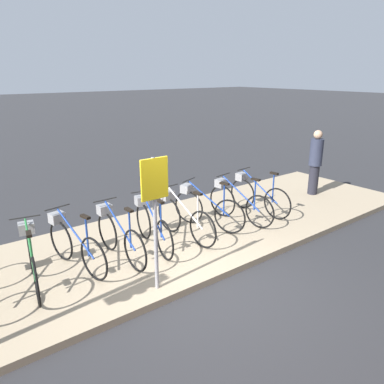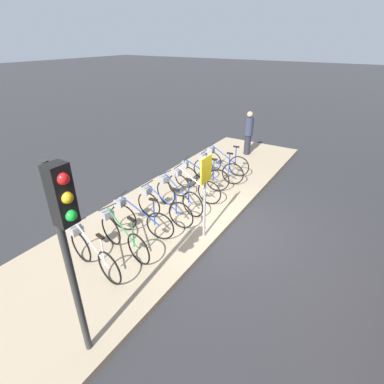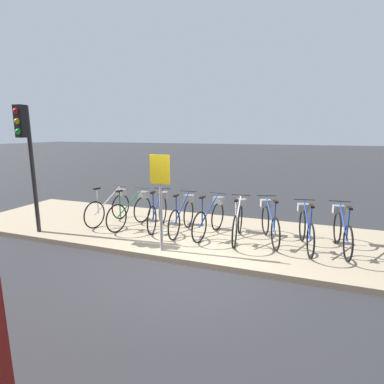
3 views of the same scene
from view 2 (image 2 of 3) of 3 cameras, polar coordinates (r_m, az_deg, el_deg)
ground_plane at (r=7.87m, az=6.72°, el=-7.13°), size 120.00×120.00×0.00m
sidewalk at (r=8.56m, az=-3.59°, el=-3.38°), size 13.74×3.42×0.12m
parked_bicycle_0 at (r=6.51m, az=-18.63°, el=-10.67°), size 0.46×1.73×1.07m
parked_bicycle_1 at (r=6.84m, az=-13.34°, el=-7.81°), size 0.50×1.72×1.07m
parked_bicycle_2 at (r=7.34m, az=-10.27°, el=-4.81°), size 0.48×1.73×1.07m
parked_bicycle_3 at (r=7.75m, az=-5.83°, el=-2.61°), size 0.46×1.75×1.07m
parked_bicycle_4 at (r=8.26m, az=-3.00°, el=-0.44°), size 0.47×1.73×1.07m
parked_bicycle_5 at (r=8.75m, az=-0.20°, el=1.29°), size 0.46×1.74×1.07m
parked_bicycle_6 at (r=9.37m, az=1.36°, el=3.12°), size 0.68×1.67×1.07m
parked_bicycle_7 at (r=9.94m, az=4.51°, el=4.52°), size 0.46×1.73×1.07m
parked_bicycle_8 at (r=10.58m, az=5.88°, el=5.92°), size 0.46×1.74×1.07m
pedestrian at (r=12.43m, az=10.70°, el=11.14°), size 0.34×0.34×1.74m
traffic_light at (r=3.93m, az=-22.88°, el=-6.68°), size 0.24×0.40×3.13m
sign_post at (r=6.67m, az=2.56°, el=1.51°), size 0.44×0.07×2.06m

